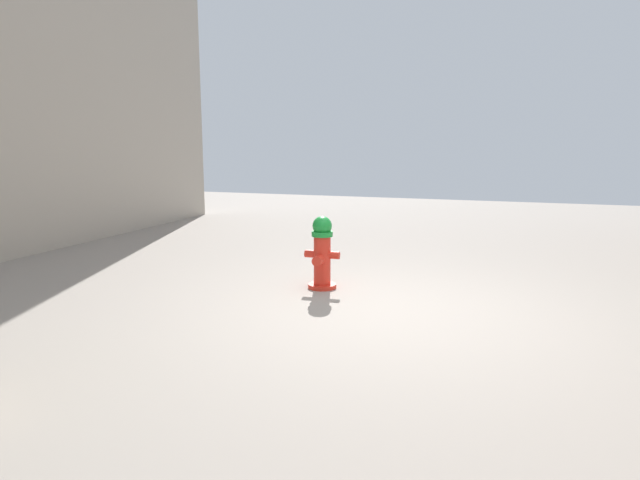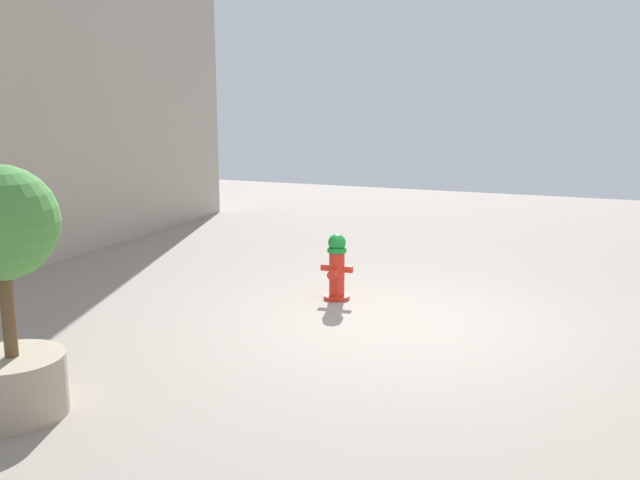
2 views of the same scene
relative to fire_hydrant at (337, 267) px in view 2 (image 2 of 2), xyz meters
The scene contains 3 objects.
ground_plane 1.31m from the fire_hydrant, 143.93° to the left, with size 23.40×23.40×0.00m, color gray.
fire_hydrant is the anchor object (origin of this frame).
planter_tree 4.49m from the fire_hydrant, 73.02° to the left, with size 0.93×0.93×2.10m.
Camera 2 is at (-2.15, 7.83, 2.66)m, focal length 40.69 mm.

